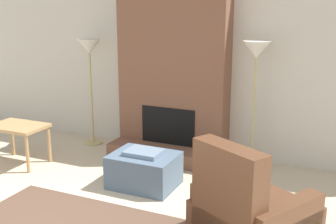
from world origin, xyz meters
The scene contains 7 objects.
wall_back centered at (0.00, 3.25, 1.30)m, with size 7.48×0.06×2.60m, color beige.
fireplace centered at (0.00, 3.02, 1.21)m, with size 1.55×0.74×2.60m.
ottoman centered at (0.15, 1.86, 0.20)m, with size 0.75×0.59×0.44m.
armchair centered at (1.56, 1.14, 0.28)m, with size 1.18×1.20×0.98m.
side_table centered at (-1.71, 1.81, 0.46)m, with size 0.73×0.50×0.54m.
floor_lamp_left centered at (-1.29, 2.93, 1.38)m, with size 0.35×0.35×1.59m.
floor_lamp_right centered at (1.16, 2.93, 1.43)m, with size 0.35×0.35×1.65m.
Camera 1 is at (2.30, -2.23, 2.09)m, focal length 45.00 mm.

